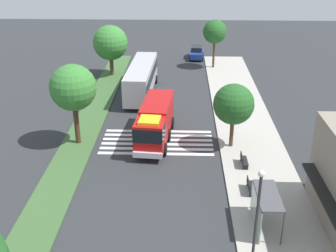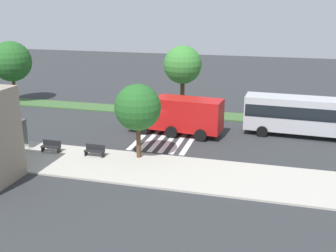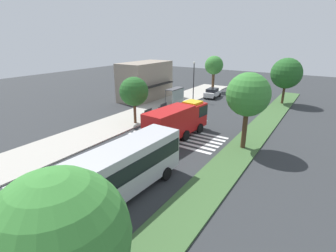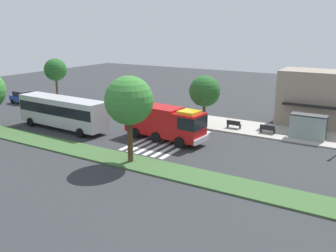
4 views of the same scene
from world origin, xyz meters
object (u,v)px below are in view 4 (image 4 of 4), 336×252
Objects in this scene: parked_car_west at (23,97)px; bench_near_shelter at (268,129)px; fire_truck at (166,122)px; median_tree_west at (129,101)px; bus_stop_shelter at (308,122)px; sidewalk_tree_far_west at (55,70)px; transit_bus at (62,111)px; bench_west_of_shelter at (234,124)px; sidewalk_tree_west at (205,91)px.

parked_car_west is 2.83× the size of bench_near_shelter.
median_tree_west reaches higher than fire_truck.
sidewalk_tree_far_west is (-35.12, -0.69, 3.22)m from bus_stop_shelter.
bench_west_of_shelter is (16.52, 9.80, -1.51)m from transit_bus.
bus_stop_shelter is 4.20m from bench_near_shelter.
median_tree_west is at bearing -79.13° from fire_truck.
bench_west_of_shelter is at bearing -146.91° from transit_bus.
bench_near_shelter is 0.24× the size of sidewalk_tree_far_west.
bench_west_of_shelter is 0.22× the size of median_tree_west.
bench_west_of_shelter is at bearing 180.00° from bench_near_shelter.
parked_car_west reaches higher than bench_near_shelter.
parked_car_west is 31.19m from median_tree_west.
fire_truck is 14.27m from bus_stop_shelter.
bench_near_shelter is at bearing 7.52° from parked_car_west.
bus_stop_shelter reaches higher than bench_west_of_shelter.
sidewalk_tree_far_west is (-10.78, 9.14, 3.00)m from transit_bus.
bench_near_shelter is 31.45m from sidewalk_tree_far_west.
parked_car_west is 17.24m from transit_bus.
fire_truck reaches higher than parked_car_west.
bench_west_of_shelter is 15.58m from median_tree_west.
bus_stop_shelter is at bearing 7.11° from parked_car_west.
transit_bus is 2.04× the size of sidewalk_tree_west.
sidewalk_tree_west reaches higher than bench_near_shelter.
fire_truck reaches higher than bench_near_shelter.
bench_west_of_shelter is at bearing 65.13° from fire_truck.
transit_bus is 1.78× the size of sidewalk_tree_far_west.
bench_west_of_shelter is at bearing 75.88° from median_tree_west.
bench_west_of_shelter is at bearing 8.05° from parked_car_west.
parked_car_west is at bearing -175.65° from sidewalk_tree_west.
bus_stop_shelter is 35.27m from sidewalk_tree_far_west.
sidewalk_tree_far_west is at bearing -178.87° from bus_stop_shelter.
sidewalk_tree_west is at bearing -142.72° from transit_bus.
sidewalk_tree_west is at bearing -0.00° from sidewalk_tree_far_west.
median_tree_west reaches higher than sidewalk_tree_west.
fire_truck reaches higher than bus_stop_shelter.
bus_stop_shelter reaches higher than bench_near_shelter.
fire_truck is 5.61× the size of bench_west_of_shelter.
bench_near_shelter is (36.08, 2.86, -0.34)m from parked_car_west.
bench_near_shelter is (-4.00, -0.03, -1.30)m from bus_stop_shelter.
sidewalk_tree_far_west is at bearing 168.60° from fire_truck.
median_tree_west is (23.68, -13.73, 0.24)m from sidewalk_tree_far_west.
median_tree_west reaches higher than bus_stop_shelter.
transit_bus is at bearing -158.00° from bus_stop_shelter.
bench_near_shelter is at bearing 0.00° from bench_west_of_shelter.
parked_car_west reaches higher than bench_west_of_shelter.
bench_near_shelter is 16.88m from median_tree_west.
bus_stop_shelter reaches higher than parked_car_west.
median_tree_west is (-7.44, -14.39, 4.75)m from bench_near_shelter.
bench_near_shelter and bench_west_of_shelter have the same top height.
fire_truck is 7.73m from median_tree_west.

